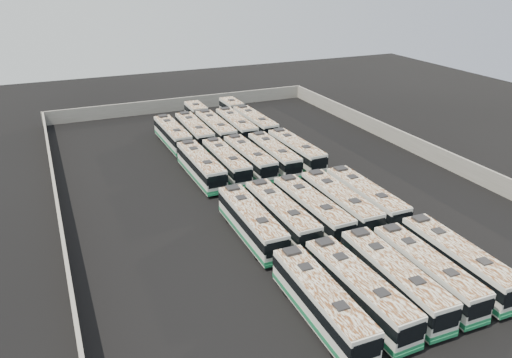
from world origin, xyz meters
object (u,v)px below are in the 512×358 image
Objects in this scene: bus_front_left at (358,290)px; bus_back_far_right at (247,118)px; bus_front_far_right at (457,260)px; bus_back_far_left at (172,135)px; bus_midback_center at (249,158)px; bus_midback_far_left at (201,166)px; bus_back_center at (209,123)px; bus_midfront_center at (312,210)px; bus_midfront_left at (281,215)px; bus_midback_far_right at (296,151)px; bus_midfront_far_right at (365,198)px; bus_midfront_right at (339,203)px; bus_back_right at (236,126)px; bus_midback_left at (226,162)px; bus_midfront_far_left at (251,222)px; bus_front_center at (394,278)px; bus_back_left at (194,132)px; bus_front_far_left at (321,302)px; bus_midback_right at (274,155)px; bus_front_right at (426,271)px.

bus_front_left is 44.20m from bus_back_far_right.
bus_front_far_right is 41.95m from bus_back_far_left.
bus_front_far_right is 1.02× the size of bus_midback_center.
bus_back_far_left is at bearing 89.13° from bus_midback_far_left.
bus_midfront_center is at bearing -89.72° from bus_back_center.
bus_midfront_left is 1.01× the size of bus_midback_far_right.
bus_midfront_far_right is 0.65× the size of bus_back_center.
bus_midfront_center is at bearing -113.93° from bus_midback_far_right.
bus_midfront_left is 0.99× the size of bus_midfront_right.
bus_midfront_far_right is 14.97m from bus_midback_far_right.
bus_back_right is 4.43m from bus_back_far_right.
bus_midback_left is at bearing 100.32° from bus_midfront_center.
bus_midfront_far_left is 1.00× the size of bus_midback_far_left.
bus_midback_far_right is at bearing 78.72° from bus_front_center.
bus_back_center is 1.53× the size of bus_back_right.
bus_midback_center is (3.02, 0.01, 0.01)m from bus_midback_left.
bus_midfront_right is 1.03× the size of bus_back_far_left.
bus_front_far_left is at bearing -93.71° from bus_back_left.
bus_midback_center is 0.97× the size of bus_back_left.
bus_front_far_left is at bearing -101.96° from bus_back_right.
bus_back_center reaches higher than bus_front_far_left.
bus_midfront_far_right is (9.35, 12.51, 0.00)m from bus_front_left.
bus_front_left is 1.00× the size of bus_midfront_far_left.
bus_front_center is 1.01× the size of bus_midback_far_right.
bus_midback_left is at bearing 89.01° from bus_midfront_left.
bus_midfront_left is at bearing -101.60° from bus_back_right.
bus_midfront_far_left is at bearing -112.73° from bus_back_far_right.
bus_midfront_left is 31.88m from bus_back_far_right.
bus_back_right is (3.16, 12.43, 0.05)m from bus_midback_center.
bus_midfront_far_right is at bearing -90.69° from bus_back_far_right.
bus_midfront_right is (9.40, -0.00, 0.02)m from bus_midfront_far_left.
bus_midback_right is at bearing 75.89° from bus_front_left.
bus_back_far_left is (-12.50, 12.66, -0.01)m from bus_midback_far_right.
bus_front_left is 1.00× the size of bus_front_far_right.
bus_back_far_right is at bearing 89.10° from bus_midback_far_right.
bus_front_right is 12.84m from bus_midfront_center.
bus_back_left is at bearing 103.29° from bus_midfront_right.
bus_midfront_far_right is at bearing -77.55° from bus_midback_right.
bus_midback_far_left reaches higher than bus_front_left.
bus_midfront_far_right reaches higher than bus_front_right.
bus_midfront_left is 1.00× the size of bus_midback_far_left.
bus_front_left is 0.99× the size of bus_midfront_right.
bus_midback_far_left is at bearing 90.87° from bus_front_far_left.
bus_midfront_far_left reaches higher than bus_back_center.
bus_back_left is at bearing 125.79° from bus_midback_far_right.
bus_front_far_left is at bearing -179.45° from bus_front_left.
bus_midfront_right reaches higher than bus_midfront_far_left.
bus_front_far_right is 12.41m from bus_midfront_far_right.
bus_midback_right is at bearing -88.75° from bus_back_right.
bus_midfront_far_right reaches higher than bus_front_left.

